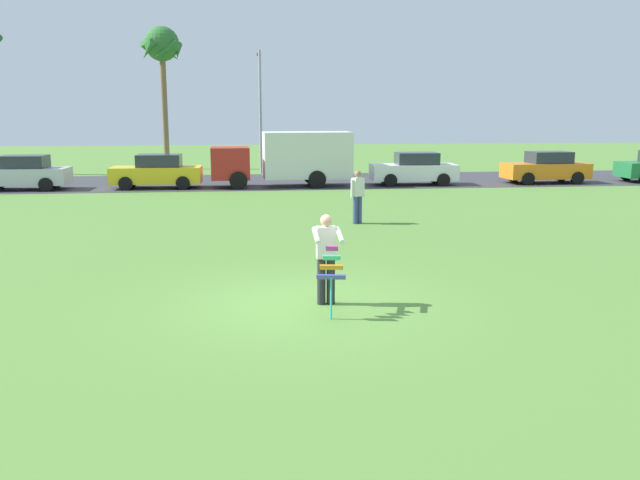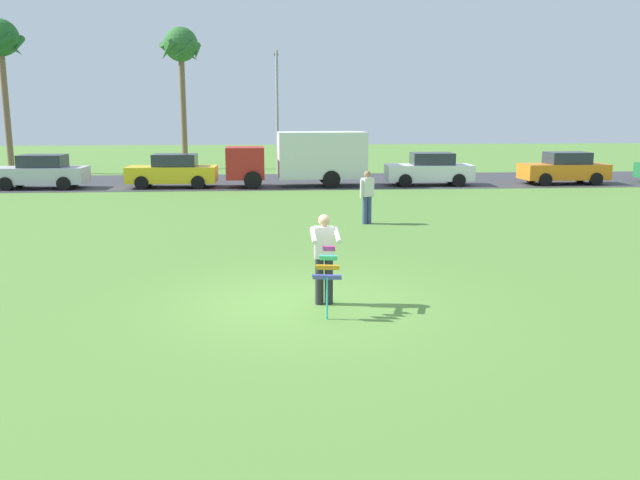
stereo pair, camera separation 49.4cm
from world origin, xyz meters
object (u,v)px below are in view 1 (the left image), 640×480
at_px(parked_car_silver, 22,173).
at_px(kite_held, 331,270).
at_px(streetlight_pole, 260,104).
at_px(parked_truck_red_cab, 290,157).
at_px(parked_car_white, 414,169).
at_px(parked_car_orange, 546,168).
at_px(palm_tree_right_near, 162,50).
at_px(parked_car_yellow, 157,172).
at_px(person_walker_near, 358,195).
at_px(person_kite_flyer, 326,256).

bearing_deg(parked_car_silver, kite_held, -60.46).
distance_m(kite_held, streetlight_pole, 27.85).
bearing_deg(parked_truck_red_cab, parked_car_white, -0.00).
relative_size(parked_truck_red_cab, parked_car_orange, 1.59).
bearing_deg(palm_tree_right_near, parked_car_yellow, -86.12).
bearing_deg(parked_car_yellow, parked_car_silver, 180.00).
distance_m(parked_car_silver, person_walker_near, 17.64).
bearing_deg(parked_car_silver, parked_car_white, -0.00).
height_order(person_kite_flyer, parked_car_orange, person_kite_flyer).
distance_m(person_kite_flyer, kite_held, 0.76).
relative_size(kite_held, parked_car_silver, 0.29).
relative_size(parked_car_silver, parked_truck_red_cab, 0.62).
xyz_separation_m(person_kite_flyer, streetlight_pole, (-0.47, 26.91, 3.05)).
height_order(parked_car_white, palm_tree_right_near, palm_tree_right_near).
relative_size(parked_car_yellow, parked_car_white, 1.00).
distance_m(parked_car_white, person_walker_near, 11.89).
bearing_deg(palm_tree_right_near, parked_car_orange, -28.24).
distance_m(parked_truck_red_cab, parked_car_orange, 13.02).
height_order(person_kite_flyer, parked_truck_red_cab, parked_truck_red_cab).
relative_size(parked_car_silver, parked_car_white, 0.99).
bearing_deg(kite_held, person_walker_near, 77.52).
xyz_separation_m(parked_car_silver, parked_car_orange, (25.43, 0.00, 0.00)).
xyz_separation_m(parked_truck_red_cab, palm_tree_right_near, (-7.04, 10.76, 5.85)).
xyz_separation_m(parked_car_yellow, person_walker_near, (7.73, -10.91, 0.16)).
height_order(parked_truck_red_cab, person_walker_near, parked_truck_red_cab).
height_order(kite_held, parked_car_white, parked_car_white).
bearing_deg(palm_tree_right_near, streetlight_pole, -32.70).
height_order(parked_car_silver, parked_truck_red_cab, parked_truck_red_cab).
xyz_separation_m(kite_held, parked_truck_red_cab, (0.73, 20.65, 0.56)).
xyz_separation_m(person_kite_flyer, parked_car_white, (6.88, 19.89, -0.18)).
distance_m(parked_car_yellow, parked_truck_red_cab, 6.34).
distance_m(parked_truck_red_cab, parked_car_white, 6.18).
distance_m(parked_car_white, streetlight_pole, 10.66).
bearing_deg(parked_car_orange, person_walker_near, -136.69).
distance_m(person_kite_flyer, parked_car_white, 21.05).
xyz_separation_m(kite_held, palm_tree_right_near, (-6.31, 31.41, 6.41)).
distance_m(palm_tree_right_near, person_walker_near, 24.11).
height_order(kite_held, parked_truck_red_cab, parked_truck_red_cab).
height_order(person_kite_flyer, parked_car_white, person_kite_flyer).
bearing_deg(person_kite_flyer, parked_car_orange, 55.39).
relative_size(person_kite_flyer, parked_car_yellow, 0.41).
relative_size(kite_held, parked_car_yellow, 0.29).
relative_size(streetlight_pole, person_walker_near, 4.05).
bearing_deg(person_walker_near, parked_car_orange, 43.31).
xyz_separation_m(person_kite_flyer, kite_held, (-0.00, -0.76, -0.10)).
bearing_deg(parked_car_white, streetlight_pole, 136.33).
bearing_deg(person_walker_near, parked_car_silver, 141.77).
xyz_separation_m(parked_car_white, palm_tree_right_near, (-13.19, 10.76, 6.49)).
bearing_deg(person_kite_flyer, parked_car_silver, 120.47).
xyz_separation_m(palm_tree_right_near, person_walker_near, (8.46, -21.68, -6.33)).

